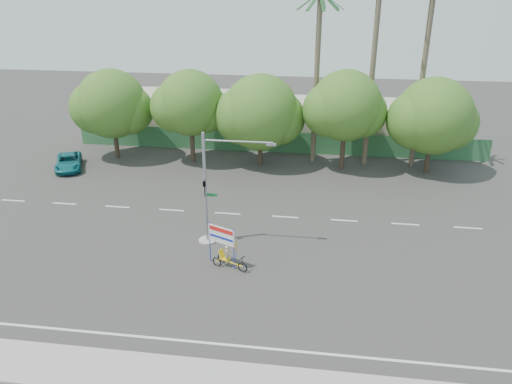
# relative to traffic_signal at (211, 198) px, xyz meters

# --- Properties ---
(ground) EXTENTS (120.00, 120.00, 0.00)m
(ground) POSITION_rel_traffic_signal_xyz_m (2.20, -3.98, -2.92)
(ground) COLOR #33302D
(ground) RESTS_ON ground
(sidewalk_near) EXTENTS (50.00, 2.40, 0.12)m
(sidewalk_near) POSITION_rel_traffic_signal_xyz_m (2.20, -11.48, -2.86)
(sidewalk_near) COLOR gray
(sidewalk_near) RESTS_ON ground
(fence) EXTENTS (38.00, 0.08, 2.00)m
(fence) POSITION_rel_traffic_signal_xyz_m (2.20, 17.52, -1.92)
(fence) COLOR #336B3D
(fence) RESTS_ON ground
(building_left) EXTENTS (12.00, 8.00, 4.00)m
(building_left) POSITION_rel_traffic_signal_xyz_m (-7.80, 22.02, -0.92)
(building_left) COLOR #B4A68F
(building_left) RESTS_ON ground
(building_right) EXTENTS (14.00, 8.00, 3.60)m
(building_right) POSITION_rel_traffic_signal_xyz_m (10.20, 22.02, -1.12)
(building_right) COLOR #B4A68F
(building_right) RESTS_ON ground
(tree_far_left) EXTENTS (7.14, 6.00, 7.96)m
(tree_far_left) POSITION_rel_traffic_signal_xyz_m (-11.85, 14.02, 1.84)
(tree_far_left) COLOR #473828
(tree_far_left) RESTS_ON ground
(tree_left) EXTENTS (6.66, 5.60, 8.07)m
(tree_left) POSITION_rel_traffic_signal_xyz_m (-4.85, 14.02, 2.14)
(tree_left) COLOR #473828
(tree_left) RESTS_ON ground
(tree_center) EXTENTS (7.62, 6.40, 7.85)m
(tree_center) POSITION_rel_traffic_signal_xyz_m (1.14, 14.02, 1.55)
(tree_center) COLOR #473828
(tree_center) RESTS_ON ground
(tree_right) EXTENTS (6.90, 5.80, 8.36)m
(tree_right) POSITION_rel_traffic_signal_xyz_m (8.15, 14.02, 2.32)
(tree_right) COLOR #473828
(tree_right) RESTS_ON ground
(tree_far_right) EXTENTS (7.38, 6.20, 7.94)m
(tree_far_right) POSITION_rel_traffic_signal_xyz_m (15.15, 14.02, 1.73)
(tree_far_right) COLOR #473828
(tree_far_right) RESTS_ON ground
(palm_tall) EXTENTS (3.73, 3.79, 17.45)m
(palm_tall) POSITION_rel_traffic_signal_xyz_m (10.20, 15.52, 7.55)
(palm_tall) COLOR #70604C
(palm_tall) RESTS_ON ground
(palm_mid) EXTENTS (3.73, 3.79, 15.45)m
(palm_mid) POSITION_rel_traffic_signal_xyz_m (14.20, 15.52, 6.48)
(palm_mid) COLOR #70604C
(palm_mid) RESTS_ON ground
(palm_short) EXTENTS (3.73, 3.79, 14.45)m
(palm_short) POSITION_rel_traffic_signal_xyz_m (5.70, 15.52, 5.94)
(palm_short) COLOR #70604C
(palm_short) RESTS_ON ground
(traffic_signal) EXTENTS (4.72, 1.10, 7.00)m
(traffic_signal) POSITION_rel_traffic_signal_xyz_m (0.00, 0.00, 0.00)
(traffic_signal) COLOR gray
(traffic_signal) RESTS_ON ground
(trike_billboard) EXTENTS (2.37, 1.23, 2.53)m
(trike_billboard) POSITION_rel_traffic_signal_xyz_m (1.37, -2.69, -1.90)
(trike_billboard) COLOR black
(trike_billboard) RESTS_ON ground
(pickup_truck) EXTENTS (3.62, 4.84, 1.22)m
(pickup_truck) POSITION_rel_traffic_signal_xyz_m (-14.84, 10.81, -2.31)
(pickup_truck) COLOR #0F666C
(pickup_truck) RESTS_ON ground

